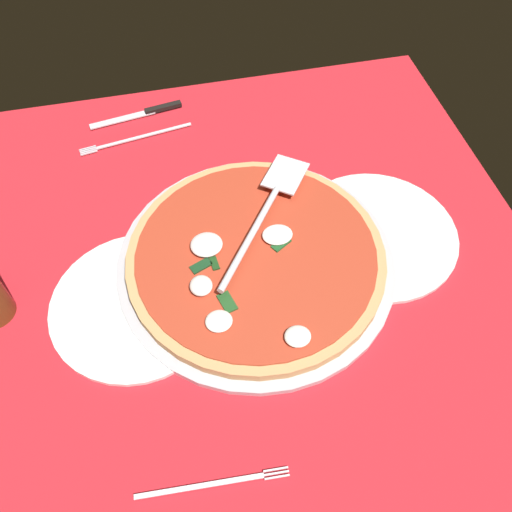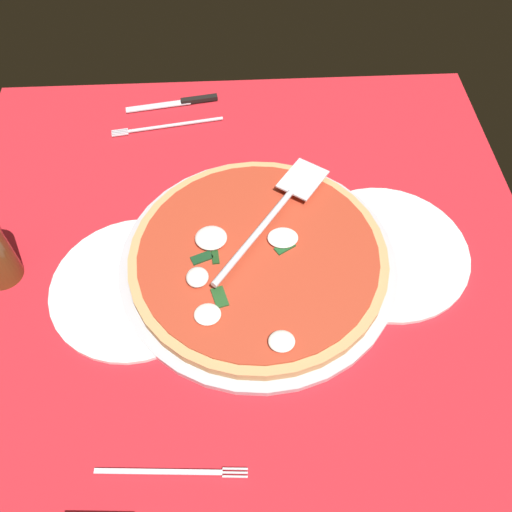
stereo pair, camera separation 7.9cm
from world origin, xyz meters
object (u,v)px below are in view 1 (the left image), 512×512
(dinner_plate_right, at_px, (376,234))
(place_setting_far, at_px, (141,127))
(dinner_plate_left, at_px, (137,304))
(pizza_server, at_px, (265,211))
(pizza, at_px, (255,257))

(dinner_plate_right, bearing_deg, place_setting_far, 134.82)
(dinner_plate_left, height_order, pizza_server, pizza_server)
(dinner_plate_left, xyz_separation_m, dinner_plate_right, (0.38, 0.04, 0.00))
(dinner_plate_right, height_order, pizza, pizza)
(dinner_plate_left, distance_m, dinner_plate_right, 0.38)
(dinner_plate_left, distance_m, pizza, 0.19)
(pizza, distance_m, place_setting_far, 0.38)
(dinner_plate_right, relative_size, place_setting_far, 1.16)
(dinner_plate_left, xyz_separation_m, pizza_server, (0.21, 0.09, 0.04))
(dinner_plate_left, bearing_deg, dinner_plate_right, 6.73)
(pizza, bearing_deg, dinner_plate_left, -170.25)
(pizza, height_order, pizza_server, pizza_server)
(pizza_server, bearing_deg, dinner_plate_right, -69.56)
(dinner_plate_left, height_order, dinner_plate_right, same)
(dinner_plate_right, distance_m, pizza_server, 0.18)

